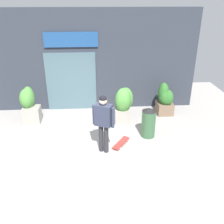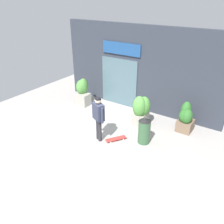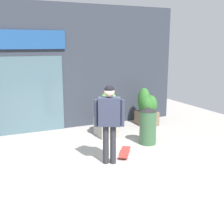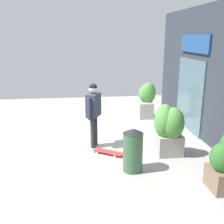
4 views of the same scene
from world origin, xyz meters
name	(u,v)px [view 1 (image 1 of 4)]	position (x,y,z in m)	size (l,w,h in m)	color
ground_plane	(98,150)	(0.00, 0.00, 0.00)	(12.00, 12.00, 0.00)	#9E9993
building_facade	(94,61)	(-0.04, 3.22, 1.87)	(7.73, 0.31, 3.79)	#2D333D
skateboarder	(103,118)	(0.17, -0.05, 1.08)	(0.60, 0.44, 1.75)	#28282D
skateboard	(121,143)	(0.71, 0.28, 0.06)	(0.61, 0.78, 0.08)	red
planter_box_left	(29,103)	(-2.38, 2.05, 0.70)	(0.66, 0.65, 1.31)	gray
planter_box_right	(124,104)	(0.94, 1.77, 0.72)	(0.64, 0.72, 1.33)	gray
planter_box_mid	(165,99)	(2.59, 2.37, 0.59)	(0.58, 0.69, 1.21)	brown
trash_bin	(148,122)	(1.62, 0.74, 0.50)	(0.45, 0.45, 1.00)	#335938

